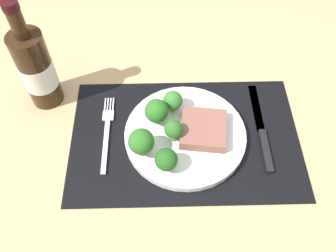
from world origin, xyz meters
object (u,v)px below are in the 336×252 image
object	(u,v)px
steak	(203,127)
knife	(262,133)
plate	(185,135)
wine_bottle	(36,69)
fork	(107,132)

from	to	relation	value
steak	knife	xyz separation A→B (cm)	(12.69, 0.04, -2.48)
plate	steak	world-z (taller)	steak
steak	wine_bottle	xyz separation A→B (cm)	(-34.23, 11.14, 6.41)
plate	wine_bottle	xyz separation A→B (cm)	(-30.58, 11.64, 8.39)
steak	plate	bearing A→B (deg)	-172.28
steak	wine_bottle	world-z (taller)	wine_bottle
knife	wine_bottle	bearing A→B (deg)	165.30
knife	plate	bearing A→B (deg)	-179.52
steak	fork	size ratio (longest dim) A/B	0.49
plate	fork	world-z (taller)	plate
fork	wine_bottle	distance (cm)	19.54
plate	fork	distance (cm)	16.59
steak	knife	distance (cm)	12.93
steak	wine_bottle	distance (cm)	36.56
plate	wine_bottle	world-z (taller)	wine_bottle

